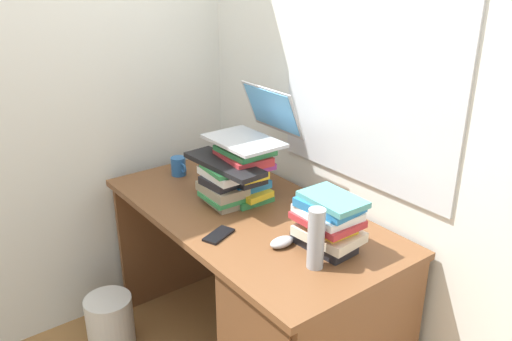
{
  "coord_description": "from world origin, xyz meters",
  "views": [
    {
      "loc": [
        1.65,
        -1.21,
        1.81
      ],
      "look_at": [
        -0.0,
        0.04,
        0.95
      ],
      "focal_mm": 37.11,
      "sensor_mm": 36.0,
      "label": 1
    }
  ],
  "objects_px": {
    "keyboard": "(224,164)",
    "mug": "(179,166)",
    "book_stack_side": "(328,221)",
    "water_bottle": "(316,239)",
    "cell_phone": "(219,235)",
    "computer_mouse": "(282,242)",
    "desk": "(295,323)",
    "wastebasket": "(110,321)",
    "book_stack_keyboard_riser": "(224,185)",
    "book_stack_tall": "(244,170)",
    "laptop": "(256,127)"
  },
  "relations": [
    {
      "from": "computer_mouse",
      "to": "keyboard",
      "type": "bearing_deg",
      "value": 175.19
    },
    {
      "from": "book_stack_side",
      "to": "cell_phone",
      "type": "bearing_deg",
      "value": -138.93
    },
    {
      "from": "desk",
      "to": "water_bottle",
      "type": "xyz_separation_m",
      "value": [
        0.14,
        -0.04,
        0.47
      ]
    },
    {
      "from": "keyboard",
      "to": "wastebasket",
      "type": "bearing_deg",
      "value": -129.53
    },
    {
      "from": "book_stack_tall",
      "to": "computer_mouse",
      "type": "relative_size",
      "value": 2.58
    },
    {
      "from": "mug",
      "to": "wastebasket",
      "type": "height_order",
      "value": "mug"
    },
    {
      "from": "book_stack_side",
      "to": "water_bottle",
      "type": "height_order",
      "value": "water_bottle"
    },
    {
      "from": "book_stack_keyboard_riser",
      "to": "computer_mouse",
      "type": "relative_size",
      "value": 2.12
    },
    {
      "from": "book_stack_keyboard_riser",
      "to": "book_stack_side",
      "type": "distance_m",
      "value": 0.56
    },
    {
      "from": "cell_phone",
      "to": "wastebasket",
      "type": "distance_m",
      "value": 0.91
    },
    {
      "from": "desk",
      "to": "keyboard",
      "type": "distance_m",
      "value": 0.73
    },
    {
      "from": "book_stack_tall",
      "to": "book_stack_side",
      "type": "xyz_separation_m",
      "value": [
        0.54,
        -0.01,
        -0.02
      ]
    },
    {
      "from": "water_bottle",
      "to": "mug",
      "type": "bearing_deg",
      "value": 178.16
    },
    {
      "from": "book_stack_tall",
      "to": "keyboard",
      "type": "height_order",
      "value": "book_stack_tall"
    },
    {
      "from": "desk",
      "to": "water_bottle",
      "type": "distance_m",
      "value": 0.49
    },
    {
      "from": "keyboard",
      "to": "book_stack_side",
      "type": "bearing_deg",
      "value": 6.3
    },
    {
      "from": "book_stack_tall",
      "to": "water_bottle",
      "type": "bearing_deg",
      "value": -12.62
    },
    {
      "from": "cell_phone",
      "to": "mug",
      "type": "bearing_deg",
      "value": 142.5
    },
    {
      "from": "desk",
      "to": "wastebasket",
      "type": "relative_size",
      "value": 5.25
    },
    {
      "from": "water_bottle",
      "to": "cell_phone",
      "type": "height_order",
      "value": "water_bottle"
    },
    {
      "from": "mug",
      "to": "book_stack_side",
      "type": "bearing_deg",
      "value": 5.61
    },
    {
      "from": "book_stack_keyboard_riser",
      "to": "book_stack_side",
      "type": "xyz_separation_m",
      "value": [
        0.55,
        0.1,
        0.02
      ]
    },
    {
      "from": "water_bottle",
      "to": "cell_phone",
      "type": "distance_m",
      "value": 0.43
    },
    {
      "from": "book_stack_side",
      "to": "computer_mouse",
      "type": "relative_size",
      "value": 2.51
    },
    {
      "from": "book_stack_keyboard_riser",
      "to": "keyboard",
      "type": "relative_size",
      "value": 0.53
    },
    {
      "from": "book_stack_keyboard_riser",
      "to": "wastebasket",
      "type": "height_order",
      "value": "book_stack_keyboard_riser"
    },
    {
      "from": "book_stack_tall",
      "to": "keyboard",
      "type": "relative_size",
      "value": 0.64
    },
    {
      "from": "book_stack_keyboard_riser",
      "to": "mug",
      "type": "xyz_separation_m",
      "value": [
        -0.41,
        0.0,
        -0.04
      ]
    },
    {
      "from": "computer_mouse",
      "to": "cell_phone",
      "type": "relative_size",
      "value": 0.76
    },
    {
      "from": "book_stack_side",
      "to": "computer_mouse",
      "type": "distance_m",
      "value": 0.19
    },
    {
      "from": "book_stack_keyboard_riser",
      "to": "wastebasket",
      "type": "bearing_deg",
      "value": -126.17
    },
    {
      "from": "mug",
      "to": "water_bottle",
      "type": "bearing_deg",
      "value": -1.84
    },
    {
      "from": "laptop",
      "to": "keyboard",
      "type": "bearing_deg",
      "value": -91.35
    },
    {
      "from": "laptop",
      "to": "water_bottle",
      "type": "relative_size",
      "value": 1.51
    },
    {
      "from": "desk",
      "to": "book_stack_side",
      "type": "xyz_separation_m",
      "value": [
        0.07,
        0.09,
        0.46
      ]
    },
    {
      "from": "desk",
      "to": "wastebasket",
      "type": "distance_m",
      "value": 0.99
    },
    {
      "from": "book_stack_side",
      "to": "mug",
      "type": "relative_size",
      "value": 2.35
    },
    {
      "from": "computer_mouse",
      "to": "mug",
      "type": "height_order",
      "value": "mug"
    },
    {
      "from": "computer_mouse",
      "to": "book_stack_tall",
      "type": "bearing_deg",
      "value": 162.07
    },
    {
      "from": "water_bottle",
      "to": "computer_mouse",
      "type": "bearing_deg",
      "value": -179.01
    },
    {
      "from": "keyboard",
      "to": "mug",
      "type": "xyz_separation_m",
      "value": [
        -0.41,
        -0.0,
        -0.14
      ]
    },
    {
      "from": "book_stack_keyboard_riser",
      "to": "keyboard",
      "type": "bearing_deg",
      "value": 50.32
    },
    {
      "from": "keyboard",
      "to": "cell_phone",
      "type": "bearing_deg",
      "value": -42.22
    },
    {
      "from": "desk",
      "to": "water_bottle",
      "type": "bearing_deg",
      "value": -16.51
    },
    {
      "from": "desk",
      "to": "book_stack_keyboard_riser",
      "type": "distance_m",
      "value": 0.66
    },
    {
      "from": "mug",
      "to": "water_bottle",
      "type": "height_order",
      "value": "water_bottle"
    },
    {
      "from": "book_stack_tall",
      "to": "wastebasket",
      "type": "xyz_separation_m",
      "value": [
        -0.35,
        -0.57,
        -0.78
      ]
    },
    {
      "from": "book_stack_keyboard_riser",
      "to": "computer_mouse",
      "type": "bearing_deg",
      "value": -4.48
    },
    {
      "from": "book_stack_keyboard_riser",
      "to": "keyboard",
      "type": "height_order",
      "value": "keyboard"
    },
    {
      "from": "book_stack_tall",
      "to": "laptop",
      "type": "height_order",
      "value": "laptop"
    }
  ]
}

